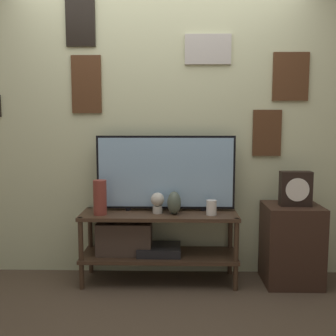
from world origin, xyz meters
TOP-DOWN VIEW (x-y plane):
  - ground_plane at (0.00, 0.00)m, footprint 12.00×12.00m
  - wall_back at (0.00, 0.50)m, footprint 6.40×0.08m
  - media_console at (-0.11, 0.24)m, footprint 1.30×0.41m
  - television at (0.05, 0.33)m, footprint 1.17×0.05m
  - vase_urn_stoneware at (0.13, 0.20)m, footprint 0.11×0.14m
  - vase_tall_ceramic at (-0.48, 0.17)m, footprint 0.11×0.11m
  - candle_jar at (0.43, 0.18)m, footprint 0.08×0.08m
  - decorative_bust at (-0.01, 0.23)m, footprint 0.11×0.11m
  - side_table at (1.10, 0.24)m, footprint 0.46×0.42m
  - mantel_clock at (1.11, 0.21)m, footprint 0.25×0.11m

SIDE VIEW (x-z plane):
  - ground_plane at x=0.00m, z-range 0.00..0.00m
  - side_table at x=1.10m, z-range 0.00..0.66m
  - media_console at x=-0.11m, z-range 0.08..0.67m
  - candle_jar at x=0.43m, z-range 0.59..0.71m
  - vase_urn_stoneware at x=0.13m, z-range 0.59..0.78m
  - decorative_bust at x=-0.01m, z-range 0.60..0.78m
  - vase_tall_ceramic at x=-0.48m, z-range 0.59..0.88m
  - mantel_clock at x=1.11m, z-range 0.66..0.95m
  - television at x=0.05m, z-range 0.60..1.24m
  - wall_back at x=0.00m, z-range 0.01..2.71m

